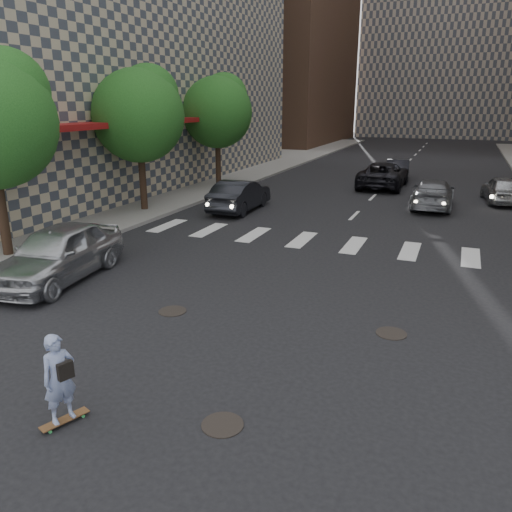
{
  "coord_description": "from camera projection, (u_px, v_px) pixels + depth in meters",
  "views": [
    {
      "loc": [
        4.35,
        -8.75,
        5.08
      ],
      "look_at": [
        -0.25,
        2.5,
        1.3
      ],
      "focal_mm": 35.0,
      "sensor_mm": 36.0,
      "label": 1
    }
  ],
  "objects": [
    {
      "name": "traffic_car_b",
      "position": [
        433.0,
        194.0,
        24.72
      ],
      "size": [
        1.97,
        4.78,
        1.38
      ],
      "primitive_type": "imported",
      "rotation": [
        0.0,
        0.0,
        3.15
      ],
      "color": "slate",
      "rests_on": "ground"
    },
    {
      "name": "silver_sedan",
      "position": [
        58.0,
        253.0,
        14.62
      ],
      "size": [
        2.53,
        5.04,
        1.65
      ],
      "primitive_type": "imported",
      "rotation": [
        0.0,
        0.0,
        0.12
      ],
      "color": "#B2B4B9",
      "rests_on": "ground"
    },
    {
      "name": "ground",
      "position": [
        223.0,
        346.0,
        10.81
      ],
      "size": [
        160.0,
        160.0,
        0.0
      ],
      "primitive_type": "plane",
      "color": "black",
      "rests_on": "ground"
    },
    {
      "name": "tree_c",
      "position": [
        219.0,
        109.0,
        29.77
      ],
      "size": [
        4.2,
        4.2,
        6.6
      ],
      "color": "#382619",
      "rests_on": "sidewalk_left"
    },
    {
      "name": "traffic_car_c",
      "position": [
        383.0,
        175.0,
        30.54
      ],
      "size": [
        2.57,
        5.57,
        1.55
      ],
      "primitive_type": "imported",
      "rotation": [
        0.0,
        0.0,
        3.14
      ],
      "color": "black",
      "rests_on": "ground"
    },
    {
      "name": "traffic_car_d",
      "position": [
        503.0,
        189.0,
        25.94
      ],
      "size": [
        2.16,
        4.33,
        1.42
      ],
      "primitive_type": "imported",
      "rotation": [
        0.0,
        0.0,
        3.26
      ],
      "color": "#9EA1A5",
      "rests_on": "ground"
    },
    {
      "name": "sidewalk_left",
      "position": [
        159.0,
        179.0,
        33.71
      ],
      "size": [
        13.0,
        80.0,
        0.15
      ],
      "primitive_type": "cube",
      "color": "gray",
      "rests_on": "ground"
    },
    {
      "name": "traffic_car_a",
      "position": [
        240.0,
        195.0,
        24.03
      ],
      "size": [
        1.69,
        4.57,
        1.49
      ],
      "primitive_type": "imported",
      "rotation": [
        0.0,
        0.0,
        3.17
      ],
      "color": "black",
      "rests_on": "ground"
    },
    {
      "name": "traffic_car_e",
      "position": [
        398.0,
        169.0,
        33.72
      ],
      "size": [
        1.82,
        4.29,
        1.38
      ],
      "primitive_type": "imported",
      "rotation": [
        0.0,
        0.0,
        3.23
      ],
      "color": "black",
      "rests_on": "ground"
    },
    {
      "name": "skateboarder",
      "position": [
        59.0,
        379.0,
        7.97
      ],
      "size": [
        0.54,
        0.82,
        1.6
      ],
      "rotation": [
        0.0,
        0.0,
        -0.37
      ],
      "color": "brown",
      "rests_on": "ground"
    },
    {
      "name": "manhole_c",
      "position": [
        391.0,
        333.0,
        11.39
      ],
      "size": [
        0.7,
        0.7,
        0.02
      ],
      "primitive_type": "cylinder",
      "color": "black",
      "rests_on": "ground"
    },
    {
      "name": "tree_b",
      "position": [
        141.0,
        111.0,
        22.7
      ],
      "size": [
        4.2,
        4.2,
        6.6
      ],
      "color": "#382619",
      "rests_on": "sidewalk_left"
    },
    {
      "name": "manhole_a",
      "position": [
        222.0,
        425.0,
        8.17
      ],
      "size": [
        0.7,
        0.7,
        0.02
      ],
      "primitive_type": "cylinder",
      "color": "black",
      "rests_on": "ground"
    },
    {
      "name": "manhole_b",
      "position": [
        172.0,
        311.0,
        12.59
      ],
      "size": [
        0.7,
        0.7,
        0.02
      ],
      "primitive_type": "cylinder",
      "color": "black",
      "rests_on": "ground"
    }
  ]
}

